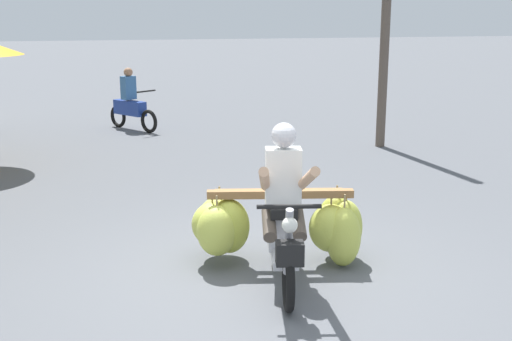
% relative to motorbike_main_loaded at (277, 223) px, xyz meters
% --- Properties ---
extents(ground_plane, '(120.00, 120.00, 0.00)m').
position_rel_motorbike_main_loaded_xyz_m(ground_plane, '(-0.26, -0.38, -0.48)').
color(ground_plane, '#56595E').
extents(motorbike_main_loaded, '(1.82, 1.96, 1.58)m').
position_rel_motorbike_main_loaded_xyz_m(motorbike_main_loaded, '(0.00, 0.00, 0.00)').
color(motorbike_main_loaded, black).
rests_on(motorbike_main_loaded, ground).
extents(motorbike_distant_ahead_left, '(0.98, 1.39, 1.40)m').
position_rel_motorbike_main_loaded_xyz_m(motorbike_distant_ahead_left, '(-0.79, 8.62, 0.09)').
color(motorbike_distant_ahead_left, black).
rests_on(motorbike_distant_ahead_left, ground).
extents(utility_pole, '(0.18, 0.18, 5.52)m').
position_rel_motorbike_main_loaded_xyz_m(utility_pole, '(3.83, 5.42, 2.28)').
color(utility_pole, brown).
rests_on(utility_pole, ground).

